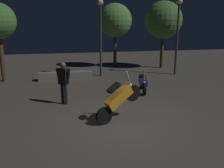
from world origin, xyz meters
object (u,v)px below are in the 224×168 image
Objects in this scene: motorcycle_orange_foreground at (119,99)px; streetlamp_near at (100,28)px; motorcycle_blue_parked_left at (143,83)px; person_rider_beside at (63,79)px; streetlamp_far at (178,27)px.

streetlamp_near is at bearing 64.85° from motorcycle_orange_foreground.
motorcycle_blue_parked_left is 0.37× the size of streetlamp_near.
motorcycle_blue_parked_left is 0.98× the size of person_rider_beside.
streetlamp_near reaches higher than motorcycle_blue_parked_left.
streetlamp_far reaches higher than streetlamp_near.
person_rider_beside reaches higher than motorcycle_blue_parked_left.
streetlamp_near is 4.69m from streetlamp_far.
motorcycle_blue_parked_left is at bearing -38.25° from person_rider_beside.
streetlamp_far is at bearing 147.32° from motorcycle_blue_parked_left.
person_rider_beside reaches higher than motorcycle_orange_foreground.
person_rider_beside is (-1.68, 2.14, 0.26)m from motorcycle_orange_foreground.
motorcycle_blue_parked_left is at bearing 38.60° from motorcycle_orange_foreground.
motorcycle_orange_foreground is 0.97× the size of person_rider_beside.
person_rider_beside is 0.38× the size of streetlamp_near.
streetlamp_far is (7.03, 4.46, 1.94)m from person_rider_beside.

